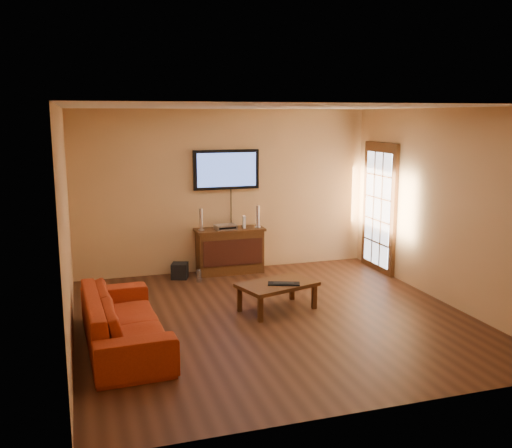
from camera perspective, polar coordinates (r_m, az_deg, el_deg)
name	(u,v)px	position (r m, az deg, el deg)	size (l,w,h in m)	color
ground_plane	(274,318)	(7.54, 1.81, -9.35)	(5.00, 5.00, 0.00)	#371C0F
room_walls	(259,184)	(7.72, 0.35, 4.05)	(5.00, 5.00, 5.00)	tan
french_door	(379,209)	(9.78, 12.21, 1.48)	(0.07, 1.02, 2.22)	#40220E
media_console	(230,250)	(9.51, -2.63, -2.66)	(1.15, 0.44, 0.75)	#40220E
television	(226,170)	(9.47, -2.99, 5.46)	(1.11, 0.08, 0.65)	black
coffee_table	(277,286)	(7.72, 2.13, -6.26)	(1.15, 0.88, 0.38)	#40220E
sofa	(124,311)	(6.71, -13.10, -8.47)	(2.12, 0.62, 0.83)	#A53012
speaker_left	(201,220)	(9.29, -5.52, 0.36)	(0.10, 0.10, 0.36)	silver
speaker_right	(258,217)	(9.50, 0.19, 0.67)	(0.10, 0.10, 0.37)	silver
av_receiver	(225,227)	(9.38, -3.08, -0.29)	(0.34, 0.24, 0.08)	silver
game_console	(244,222)	(9.48, -1.20, 0.21)	(0.04, 0.14, 0.20)	white
subwoofer	(180,271)	(9.32, -7.63, -4.65)	(0.25, 0.25, 0.25)	black
bottle	(199,276)	(9.08, -5.73, -5.20)	(0.07, 0.07, 0.22)	white
keyboard	(284,284)	(7.64, 2.80, -5.97)	(0.45, 0.30, 0.03)	black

